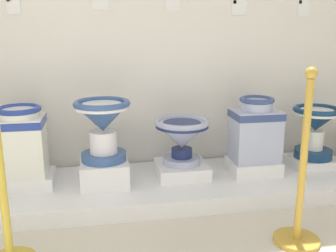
# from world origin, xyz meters

# --- Properties ---
(display_platform) EXTENTS (2.75, 0.78, 0.11)m
(display_platform) POSITION_xyz_m (1.70, 2.27, 0.05)
(display_platform) COLOR white
(display_platform) RESTS_ON ground_plane
(plinth_block_rightmost) EXTENTS (0.39, 0.29, 0.09)m
(plinth_block_rightmost) POSITION_xyz_m (0.63, 2.33, 0.15)
(plinth_block_rightmost) COLOR white
(plinth_block_rightmost) RESTS_ON display_platform
(antique_toilet_rightmost) EXTENTS (0.31, 0.29, 0.47)m
(antique_toilet_rightmost) POSITION_xyz_m (0.63, 2.33, 0.45)
(antique_toilet_rightmost) COLOR white
(antique_toilet_rightmost) RESTS_ON plinth_block_rightmost
(plinth_block_squat_floral) EXTENTS (0.33, 0.35, 0.17)m
(plinth_block_squat_floral) POSITION_xyz_m (1.17, 2.28, 0.20)
(plinth_block_squat_floral) COLOR white
(plinth_block_squat_floral) RESTS_ON display_platform
(antique_toilet_squat_floral) EXTENTS (0.38, 0.38, 0.42)m
(antique_toilet_squat_floral) POSITION_xyz_m (1.17, 2.28, 0.55)
(antique_toilet_squat_floral) COLOR #375793
(antique_toilet_squat_floral) RESTS_ON plinth_block_squat_floral
(plinth_block_pale_glazed) EXTENTS (0.37, 0.35, 0.09)m
(plinth_block_pale_glazed) POSITION_xyz_m (1.73, 2.33, 0.16)
(plinth_block_pale_glazed) COLOR white
(plinth_block_pale_glazed) RESTS_ON display_platform
(antique_toilet_pale_glazed) EXTENTS (0.40, 0.40, 0.33)m
(antique_toilet_pale_glazed) POSITION_xyz_m (1.73, 2.33, 0.42)
(antique_toilet_pale_glazed) COLOR #A7AFD1
(antique_toilet_pale_glazed) RESTS_ON plinth_block_pale_glazed
(plinth_block_leftmost) EXTENTS (0.36, 0.29, 0.10)m
(plinth_block_leftmost) POSITION_xyz_m (2.27, 2.29, 0.16)
(plinth_block_leftmost) COLOR white
(plinth_block_leftmost) RESTS_ON display_platform
(antique_toilet_leftmost) EXTENTS (0.34, 0.26, 0.48)m
(antique_toilet_leftmost) POSITION_xyz_m (2.27, 2.29, 0.45)
(antique_toilet_leftmost) COLOR #ABB6D4
(antique_toilet_leftmost) RESTS_ON plinth_block_leftmost
(plinth_block_broad_patterned) EXTENTS (0.38, 0.29, 0.06)m
(plinth_block_broad_patterned) POSITION_xyz_m (2.80, 2.36, 0.14)
(plinth_block_broad_patterned) COLOR white
(plinth_block_broad_patterned) RESTS_ON display_platform
(antique_toilet_broad_patterned) EXTENTS (0.36, 0.36, 0.41)m
(antique_toilet_broad_patterned) POSITION_xyz_m (2.80, 2.36, 0.44)
(antique_toilet_broad_patterned) COLOR navy
(antique_toilet_broad_patterned) RESTS_ON plinth_block_broad_patterned
(info_placard_first) EXTENTS (0.10, 0.01, 0.12)m
(info_placard_first) POSITION_xyz_m (0.59, 2.68, 1.32)
(info_placard_first) COLOR white
(info_placard_second) EXTENTS (0.12, 0.01, 0.11)m
(info_placard_second) POSITION_xyz_m (1.19, 2.68, 1.35)
(info_placard_second) COLOR white
(info_placard_third) EXTENTS (0.11, 0.01, 0.14)m
(info_placard_third) POSITION_xyz_m (1.72, 2.68, 1.37)
(info_placard_third) COLOR white
(info_placard_fourth) EXTENTS (0.12, 0.01, 0.12)m
(info_placard_fourth) POSITION_xyz_m (2.25, 2.68, 1.33)
(info_placard_fourth) COLOR white
(info_placard_fifth) EXTENTS (0.10, 0.01, 0.13)m
(info_placard_fifth) POSITION_xyz_m (2.79, 2.68, 1.33)
(info_placard_fifth) COLOR white
(stanchion_post_near_left) EXTENTS (0.26, 0.26, 0.94)m
(stanchion_post_near_left) POSITION_xyz_m (0.67, 1.56, 0.27)
(stanchion_post_near_left) COLOR gold
(stanchion_post_near_left) RESTS_ON ground_plane
(stanchion_post_near_right) EXTENTS (0.25, 0.25, 0.98)m
(stanchion_post_near_right) POSITION_xyz_m (2.21, 1.50, 0.29)
(stanchion_post_near_right) COLOR gold
(stanchion_post_near_right) RESTS_ON ground_plane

